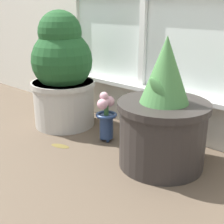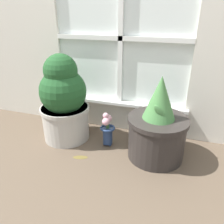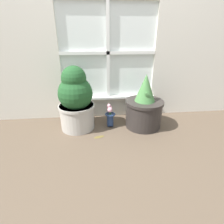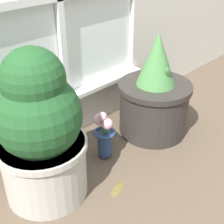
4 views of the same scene
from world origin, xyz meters
The scene contains 5 objects.
ground_plane centered at (0.00, 0.00, 0.00)m, with size 10.00×10.00×0.00m, color brown.
potted_plant_left centered at (-0.37, 0.21, 0.33)m, with size 0.39×0.39×0.69m.
potted_plant_right centered at (0.37, 0.18, 0.23)m, with size 0.42×0.42×0.60m.
flower_vase centered at (-0.01, 0.20, 0.15)m, with size 0.12×0.12×0.28m.
fallen_leaf centered at (-0.14, -0.02, 0.00)m, with size 0.12×0.07×0.01m.
Camera 4 is at (-0.93, -0.74, 1.04)m, focal length 50.00 mm.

